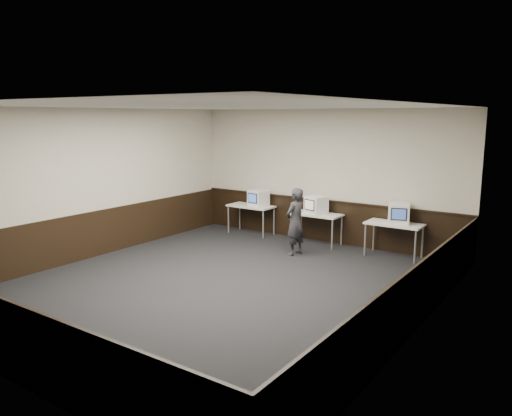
{
  "coord_description": "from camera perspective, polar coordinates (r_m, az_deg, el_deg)",
  "views": [
    {
      "loc": [
        5.43,
        -6.76,
        3.04
      ],
      "look_at": [
        -0.36,
        1.6,
        1.15
      ],
      "focal_mm": 35.0,
      "sensor_mm": 36.0,
      "label": 1
    }
  ],
  "objects": [
    {
      "name": "back_wall",
      "position": [
        12.14,
        7.87,
        3.62
      ],
      "size": [
        7.0,
        0.0,
        7.0
      ],
      "primitive_type": "plane",
      "rotation": [
        1.57,
        0.0,
        0.0
      ],
      "color": "beige",
      "rests_on": "ground"
    },
    {
      "name": "right_wall",
      "position": [
        7.17,
        18.35,
        -1.6
      ],
      "size": [
        0.0,
        8.0,
        8.0
      ],
      "primitive_type": "plane",
      "rotation": [
        1.57,
        0.0,
        -1.57
      ],
      "color": "beige",
      "rests_on": "ground"
    },
    {
      "name": "wainscot_rail",
      "position": [
        12.18,
        7.72,
        0.9
      ],
      "size": [
        6.98,
        0.06,
        0.04
      ],
      "primitive_type": "cube",
      "color": "black",
      "rests_on": "wainscot_back"
    },
    {
      "name": "left_wall",
      "position": [
        11.29,
        -18.05,
        2.69
      ],
      "size": [
        0.0,
        8.0,
        8.0
      ],
      "primitive_type": "plane",
      "rotation": [
        1.57,
        0.0,
        1.57
      ],
      "color": "beige",
      "rests_on": "ground"
    },
    {
      "name": "wainscot_back",
      "position": [
        12.3,
        7.7,
        -1.48
      ],
      "size": [
        6.98,
        0.04,
        1.0
      ],
      "primitive_type": "cube",
      "color": "black",
      "rests_on": "back_wall"
    },
    {
      "name": "desk_center",
      "position": [
        11.93,
        6.89,
        -0.96
      ],
      "size": [
        1.2,
        0.6,
        0.75
      ],
      "color": "silver",
      "rests_on": "ground"
    },
    {
      "name": "wainscot_front",
      "position": [
        6.61,
        -26.65,
        -13.26
      ],
      "size": [
        6.98,
        0.04,
        1.0
      ],
      "primitive_type": "cube",
      "color": "black",
      "rests_on": "front_wall"
    },
    {
      "name": "desk_right",
      "position": [
        11.19,
        15.52,
        -2.03
      ],
      "size": [
        1.2,
        0.6,
        0.75
      ],
      "color": "silver",
      "rests_on": "ground"
    },
    {
      "name": "wainscot_left",
      "position": [
        11.47,
        -17.68,
        -2.77
      ],
      "size": [
        0.04,
        7.98,
        1.0
      ],
      "primitive_type": "cube",
      "color": "black",
      "rests_on": "left_wall"
    },
    {
      "name": "person",
      "position": [
        10.98,
        4.5,
        -1.57
      ],
      "size": [
        0.42,
        0.58,
        1.49
      ],
      "primitive_type": "imported",
      "rotation": [
        0.0,
        0.0,
        -1.7
      ],
      "color": "#26262B",
      "rests_on": "ground"
    },
    {
      "name": "emac_center",
      "position": [
        11.87,
        6.88,
        0.37
      ],
      "size": [
        0.53,
        0.54,
        0.42
      ],
      "rotation": [
        0.0,
        0.0,
        -0.28
      ],
      "color": "white",
      "rests_on": "desk_center"
    },
    {
      "name": "wainscot_right",
      "position": [
        7.48,
        17.71,
        -9.86
      ],
      "size": [
        0.04,
        7.98,
        1.0
      ],
      "primitive_type": "cube",
      "color": "black",
      "rests_on": "right_wall"
    },
    {
      "name": "desk_left",
      "position": [
        12.91,
        -0.58,
        -0.0
      ],
      "size": [
        1.2,
        0.6,
        0.75
      ],
      "color": "silver",
      "rests_on": "ground"
    },
    {
      "name": "ceiling",
      "position": [
        8.67,
        -4.18,
        11.56
      ],
      "size": [
        8.0,
        8.0,
        0.0
      ],
      "primitive_type": "plane",
      "rotation": [
        3.14,
        0.0,
        0.0
      ],
      "color": "white",
      "rests_on": "back_wall"
    },
    {
      "name": "emac_left",
      "position": [
        12.77,
        0.26,
        1.15
      ],
      "size": [
        0.47,
        0.5,
        0.42
      ],
      "rotation": [
        0.0,
        0.0,
        -0.15
      ],
      "color": "white",
      "rests_on": "desk_left"
    },
    {
      "name": "emac_right",
      "position": [
        11.15,
        16.0,
        -0.58
      ],
      "size": [
        0.57,
        0.58,
        0.44
      ],
      "rotation": [
        0.0,
        0.0,
        0.34
      ],
      "color": "white",
      "rests_on": "desk_right"
    },
    {
      "name": "floor",
      "position": [
        9.19,
        -3.91,
        -8.82
      ],
      "size": [
        8.0,
        8.0,
        0.0
      ],
      "primitive_type": "plane",
      "color": "black",
      "rests_on": "ground"
    }
  ]
}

